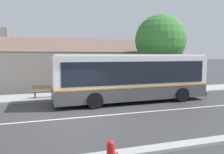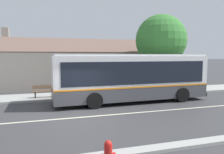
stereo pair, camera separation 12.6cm
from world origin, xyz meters
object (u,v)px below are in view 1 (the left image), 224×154
bench_by_building (45,92)px  transit_bus (132,76)px  bus_stop_sign (189,74)px  fire_hydrant (111,154)px  street_tree_primary (159,42)px  bench_down_street (109,89)px

bench_by_building → transit_bus: bearing=-23.5°
bus_stop_sign → bench_by_building: bearing=178.0°
bench_by_building → fire_hydrant: bearing=-81.0°
transit_bus → street_tree_primary: size_ratio=1.55×
bench_by_building → bench_down_street: bearing=0.8°
bus_stop_sign → fire_hydrant: bearing=-134.9°
fire_hydrant → bench_by_building: bearing=99.0°
bench_by_building → bus_stop_sign: 12.13m
transit_bus → bench_down_street: size_ratio=5.88×
bench_down_street → street_tree_primary: size_ratio=0.26×
street_tree_primary → bus_stop_sign: street_tree_primary is taller
bench_down_street → bus_stop_sign: (7.18, -0.49, 1.06)m
bench_by_building → street_tree_primary: size_ratio=0.25×
bench_down_street → bus_stop_sign: bearing=-3.9°
bus_stop_sign → transit_bus: bearing=-161.6°
bench_by_building → bus_stop_sign: size_ratio=0.73×
transit_bus → fire_hydrant: size_ratio=13.08×
fire_hydrant → street_tree_primary: bearing=55.7°
bus_stop_sign → bench_down_street: bearing=176.1°
transit_bus → street_tree_primary: street_tree_primary is taller
bench_down_street → fire_hydrant: 11.34m
bench_down_street → fire_hydrant: size_ratio=2.22×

